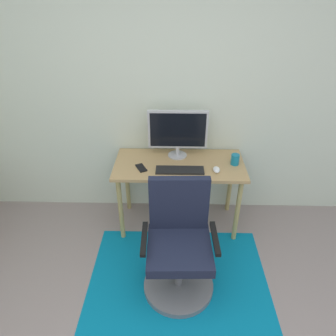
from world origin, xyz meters
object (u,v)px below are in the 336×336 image
(monitor, at_px, (178,131))
(cell_phone, at_px, (141,168))
(keyboard, at_px, (180,170))
(computer_mouse, at_px, (216,170))
(desk, at_px, (179,171))
(coffee_cup, at_px, (235,160))
(office_chair, at_px, (179,250))

(monitor, xyz_separation_m, cell_phone, (-0.33, -0.24, -0.26))
(keyboard, relative_size, computer_mouse, 4.13)
(desk, distance_m, cell_phone, 0.37)
(desk, distance_m, keyboard, 0.17)
(monitor, height_order, coffee_cup, monitor)
(computer_mouse, relative_size, coffee_cup, 1.05)
(keyboard, xyz_separation_m, cell_phone, (-0.35, 0.04, -0.00))
(desk, relative_size, office_chair, 1.28)
(computer_mouse, distance_m, cell_phone, 0.68)
(monitor, xyz_separation_m, computer_mouse, (0.35, -0.28, -0.24))
(computer_mouse, bearing_deg, desk, 158.09)
(monitor, distance_m, computer_mouse, 0.51)
(coffee_cup, relative_size, cell_phone, 0.71)
(computer_mouse, bearing_deg, keyboard, -179.41)
(keyboard, height_order, computer_mouse, computer_mouse)
(cell_phone, bearing_deg, coffee_cup, -19.98)
(computer_mouse, bearing_deg, monitor, 141.40)
(computer_mouse, bearing_deg, office_chair, -118.11)
(coffee_cup, bearing_deg, monitor, 164.30)
(desk, xyz_separation_m, monitor, (-0.02, 0.14, 0.35))
(cell_phone, xyz_separation_m, office_chair, (0.34, -0.66, -0.35))
(computer_mouse, distance_m, office_chair, 0.79)
(computer_mouse, bearing_deg, coffee_cup, 35.23)
(keyboard, xyz_separation_m, office_chair, (-0.01, -0.62, -0.35))
(desk, bearing_deg, computer_mouse, -21.91)
(coffee_cup, bearing_deg, computer_mouse, -144.77)
(desk, bearing_deg, keyboard, -88.70)
(desk, height_order, coffee_cup, coffee_cup)
(monitor, relative_size, office_chair, 0.59)
(cell_phone, bearing_deg, desk, -10.54)
(coffee_cup, bearing_deg, cell_phone, -173.77)
(keyboard, bearing_deg, computer_mouse, 0.59)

